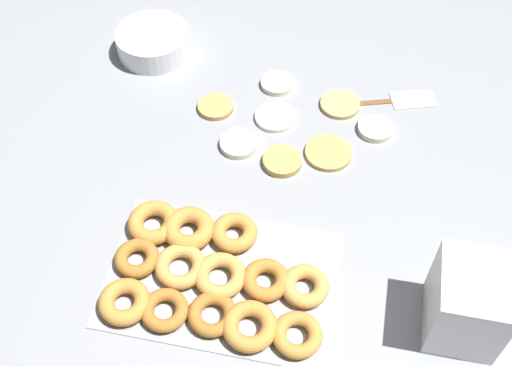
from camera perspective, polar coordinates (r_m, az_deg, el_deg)
name	(u,v)px	position (r m, az deg, el deg)	size (l,w,h in m)	color
ground_plane	(275,164)	(1.43, 1.74, 1.66)	(3.00, 3.00, 0.00)	gray
pancake_0	(216,107)	(1.55, -3.61, 6.80)	(0.09, 0.09, 0.01)	tan
pancake_1	(375,128)	(1.52, 10.56, 4.79)	(0.08, 0.08, 0.02)	beige
pancake_2	(239,144)	(1.46, -1.53, 3.53)	(0.09, 0.09, 0.01)	beige
pancake_3	(340,104)	(1.57, 7.48, 6.95)	(0.10, 0.10, 0.01)	tan
pancake_4	(328,153)	(1.46, 6.45, 2.69)	(0.11, 0.11, 0.01)	tan
pancake_5	(282,161)	(1.43, 2.35, 1.95)	(0.09, 0.09, 0.02)	tan
pancake_6	(277,83)	(1.60, 1.90, 8.85)	(0.08, 0.08, 0.01)	beige
pancake_7	(275,117)	(1.52, 1.71, 5.88)	(0.10, 0.10, 0.01)	silver
donut_tray	(210,275)	(1.25, -4.13, -8.18)	(0.44, 0.30, 0.04)	#93969B
batter_bowl	(153,42)	(1.70, -9.14, 12.25)	(0.19, 0.19, 0.06)	white
container_stack	(467,303)	(1.21, 18.29, -10.07)	(0.13, 0.14, 0.16)	white
spatula	(403,100)	(1.61, 12.91, 7.21)	(0.24, 0.11, 0.01)	brown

